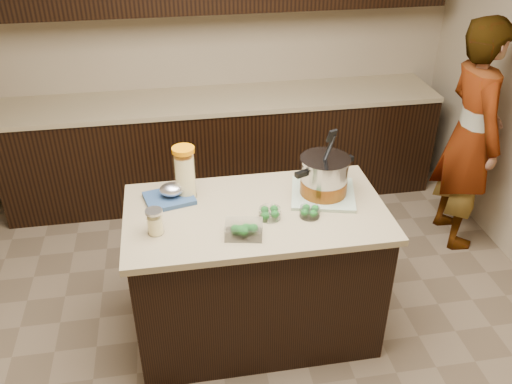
# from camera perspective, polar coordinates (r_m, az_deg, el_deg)

# --- Properties ---
(ground_plane) EXTENTS (4.00, 4.00, 0.00)m
(ground_plane) POSITION_cam_1_polar(r_m,az_deg,el_deg) (3.59, -0.00, -13.99)
(ground_plane) COLOR brown
(ground_plane) RESTS_ON ground
(room_shell) EXTENTS (4.04, 4.04, 2.72)m
(room_shell) POSITION_cam_1_polar(r_m,az_deg,el_deg) (2.65, -0.00, 12.88)
(room_shell) COLOR tan
(room_shell) RESTS_ON ground
(back_cabinets) EXTENTS (3.60, 0.63, 2.33)m
(back_cabinets) POSITION_cam_1_polar(r_m,az_deg,el_deg) (4.54, -3.74, 10.56)
(back_cabinets) COLOR black
(back_cabinets) RESTS_ON ground
(island) EXTENTS (1.46, 0.81, 0.90)m
(island) POSITION_cam_1_polar(r_m,az_deg,el_deg) (3.28, -0.00, -8.46)
(island) COLOR black
(island) RESTS_ON ground
(dish_towel) EXTENTS (0.44, 0.44, 0.02)m
(dish_towel) POSITION_cam_1_polar(r_m,az_deg,el_deg) (3.17, 7.05, -0.18)
(dish_towel) COLOR #61885B
(dish_towel) RESTS_ON island
(stock_pot) EXTENTS (0.38, 0.37, 0.40)m
(stock_pot) POSITION_cam_1_polar(r_m,az_deg,el_deg) (3.12, 7.18, 1.45)
(stock_pot) COLOR #B7B7BC
(stock_pot) RESTS_ON dish_towel
(lemonade_pitcher) EXTENTS (0.15, 0.15, 0.31)m
(lemonade_pitcher) POSITION_cam_1_polar(r_m,az_deg,el_deg) (3.10, -7.48, 1.86)
(lemonade_pitcher) COLOR #F2DF94
(lemonade_pitcher) RESTS_ON island
(mason_jar) EXTENTS (0.11, 0.11, 0.15)m
(mason_jar) POSITION_cam_1_polar(r_m,az_deg,el_deg) (2.85, -10.59, -3.15)
(mason_jar) COLOR #F2DF94
(mason_jar) RESTS_ON island
(broccoli_tub_left) EXTENTS (0.16, 0.16, 0.06)m
(broccoli_tub_left) POSITION_cam_1_polar(r_m,az_deg,el_deg) (2.94, 1.46, -2.30)
(broccoli_tub_left) COLOR silver
(broccoli_tub_left) RESTS_ON island
(broccoli_tub_right) EXTENTS (0.12, 0.12, 0.05)m
(broccoli_tub_right) POSITION_cam_1_polar(r_m,az_deg,el_deg) (2.97, 5.67, -2.15)
(broccoli_tub_right) COLOR silver
(broccoli_tub_right) RESTS_ON island
(broccoli_tub_rect) EXTENTS (0.22, 0.18, 0.07)m
(broccoli_tub_rect) POSITION_cam_1_polar(r_m,az_deg,el_deg) (2.81, -1.30, -4.03)
(broccoli_tub_rect) COLOR silver
(broccoli_tub_rect) RESTS_ON island
(blue_tray) EXTENTS (0.31, 0.27, 0.10)m
(blue_tray) POSITION_cam_1_polar(r_m,az_deg,el_deg) (3.12, -9.01, -0.30)
(blue_tray) COLOR navy
(blue_tray) RESTS_ON island
(person) EXTENTS (0.44, 0.65, 1.72)m
(person) POSITION_cam_1_polar(r_m,az_deg,el_deg) (4.22, 21.67, 5.45)
(person) COLOR gray
(person) RESTS_ON ground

